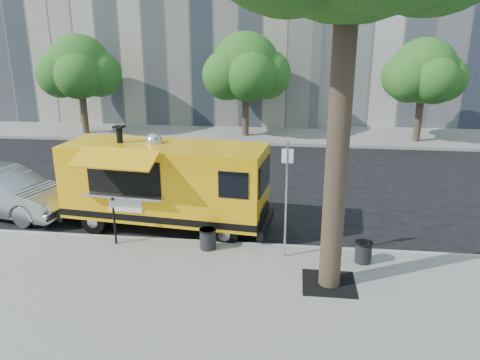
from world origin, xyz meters
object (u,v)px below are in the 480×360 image
Objects in this scene: sign_post at (286,193)px; food_truck at (164,183)px; far_tree_a at (80,67)px; trash_bin_right at (363,251)px; far_tree_c at (424,71)px; trash_bin_left at (208,238)px; far_tree_b at (246,67)px; parking_meter at (114,215)px; sedan at (4,192)px.

sign_post is 4.00m from food_truck.
trash_bin_right is (13.50, -13.93, -3.34)m from far_tree_a.
far_tree_a reaches higher than trash_bin_right.
sign_post is at bearing 177.61° from trash_bin_right.
far_tree_c is 9.49× the size of trash_bin_left.
trash_bin_left is at bearing -55.08° from far_tree_a.
trash_bin_right is at bearing -12.13° from food_truck.
far_tree_a is 0.97× the size of far_tree_b.
trash_bin_left is at bearing 0.13° from parking_meter.
trash_bin_right is (3.97, -0.29, -0.01)m from trash_bin_left.
trash_bin_right is (5.53, -1.81, -0.98)m from food_truck.
far_tree_b reaches higher than sedan.
trash_bin_left is at bearing -87.85° from far_tree_b.
trash_bin_left is at bearing 175.87° from trash_bin_right.
trash_bin_left is (-2.02, 0.21, -1.40)m from sign_post.
parking_meter reaches higher than trash_bin_left.
far_tree_c is 0.82× the size of food_truck.
far_tree_a is at bearing 134.10° from trash_bin_right.
parking_meter is 1.86m from food_truck.
food_truck reaches higher than sedan.
sedan is 8.31× the size of trash_bin_left.
far_tree_a is 0.85× the size of food_truck.
sign_post is (-6.45, -13.95, -1.87)m from far_tree_c.
sign_post reaches higher than trash_bin_left.
far_tree_b is 9.01m from far_tree_c.
sedan is at bearing -117.97° from far_tree_b.
far_tree_b is at bearing 92.15° from trash_bin_left.
sign_post reaches higher than parking_meter.
food_truck is 11.81× the size of trash_bin_right.
far_tree_b is 0.87× the size of food_truck.
trash_bin_right is (4.50, -14.33, -3.40)m from far_tree_b.
far_tree_c reaches higher than sedan.
far_tree_a is at bearing 24.40° from sedan.
far_tree_a is 18.14m from sign_post.
trash_bin_left is (6.94, -1.97, -0.31)m from sedan.
far_tree_a is 19.68m from trash_bin_right.
far_tree_c is (9.00, -0.30, -0.12)m from far_tree_b.
far_tree_b is at bearing -16.08° from sedan.
far_tree_a is 4.01× the size of parking_meter.
food_truck is 5.90m from trash_bin_right.
far_tree_a is 15.59m from parking_meter.
sign_post is at bearing -19.76° from food_truck.
parking_meter is at bearing -62.85° from far_tree_a.
trash_bin_left is (0.53, -14.04, -3.39)m from far_tree_b.
far_tree_a reaches higher than sedan.
sign_post is 4.64m from parking_meter.
far_tree_a is 12.33m from sedan.
sedan is at bearing 164.12° from trash_bin_left.
sedan reaches higher than trash_bin_left.
trash_bin_left is at bearing -38.30° from food_truck.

